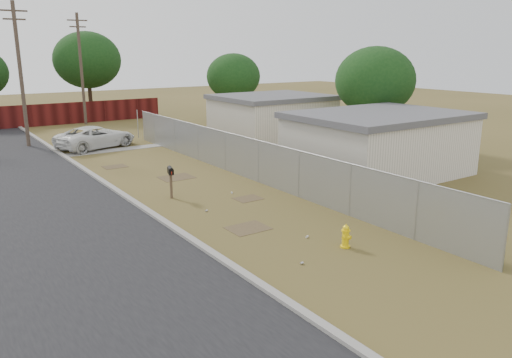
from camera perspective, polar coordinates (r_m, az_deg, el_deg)
ground at (r=22.02m, az=-6.39°, el=-1.53°), size 120.00×120.00×0.00m
street at (r=27.63m, az=-27.08°, el=0.27°), size 15.10×60.00×0.12m
chainlink_fence at (r=24.23m, az=-1.09°, el=1.98°), size 0.10×27.06×2.02m
utility_poles at (r=39.91m, az=-26.01°, el=11.12°), size 12.60×8.24×9.00m
houses at (r=29.70m, az=7.33°, el=5.68°), size 9.30×17.24×3.10m
horizon_trees at (r=43.65m, az=-20.68°, el=11.71°), size 33.32×31.94×7.78m
fire_hydrant at (r=16.03m, az=10.21°, el=-6.49°), size 0.39×0.39×0.77m
mailbox at (r=21.07m, az=-9.73°, el=0.63°), size 0.34×0.59×1.36m
pickup_truck at (r=33.37m, az=-17.82°, el=4.59°), size 5.60×3.87×1.42m
scattered_litter at (r=18.06m, az=0.04°, el=-4.91°), size 2.34×7.57×0.07m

